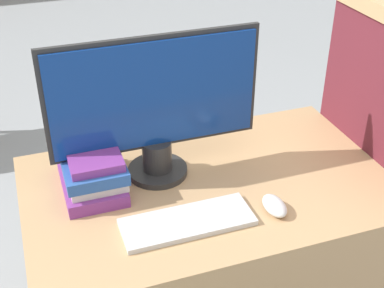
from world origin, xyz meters
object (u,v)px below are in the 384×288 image
object	(u,v)px
keyboard	(187,222)
book_stack	(93,171)
mouse	(275,206)
monitor	(155,105)

from	to	relation	value
keyboard	book_stack	bearing A→B (deg)	129.61
mouse	book_stack	distance (m)	0.56
monitor	keyboard	size ratio (longest dim) A/B	1.74
monitor	mouse	world-z (taller)	monitor
keyboard	book_stack	size ratio (longest dim) A/B	1.39
mouse	book_stack	xyz separation A→B (m)	(-0.47, 0.29, 0.04)
monitor	keyboard	world-z (taller)	monitor
mouse	book_stack	size ratio (longest dim) A/B	0.39
monitor	keyboard	bearing A→B (deg)	-88.03
monitor	keyboard	xyz separation A→B (m)	(0.01, -0.27, -0.24)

